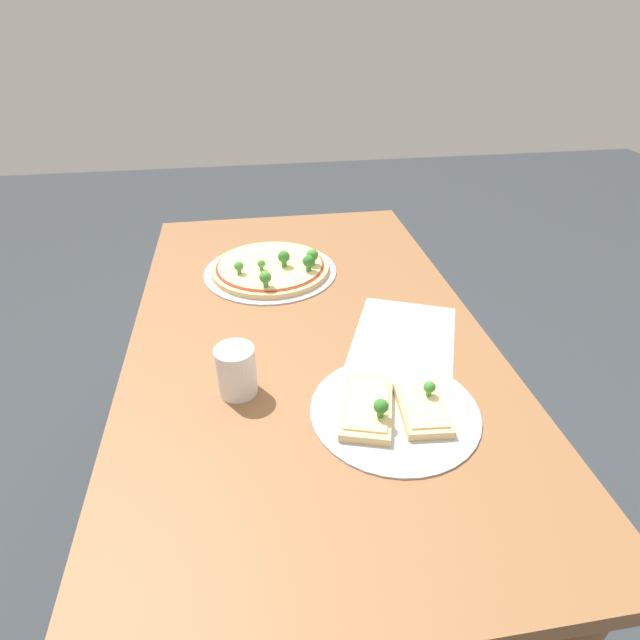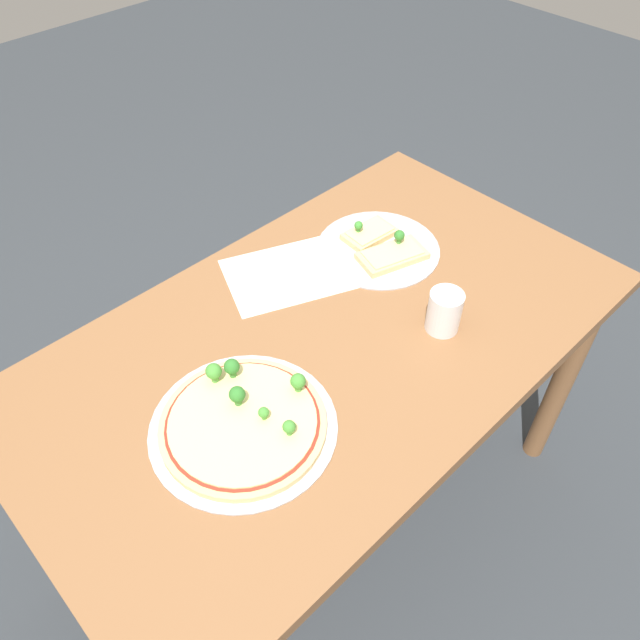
% 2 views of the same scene
% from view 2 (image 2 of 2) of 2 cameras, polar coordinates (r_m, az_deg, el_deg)
% --- Properties ---
extents(ground_plane, '(8.00, 8.00, 0.00)m').
position_cam_2_polar(ground_plane, '(1.96, 0.43, -16.47)').
color(ground_plane, '#33383D').
extents(dining_table, '(1.36, 0.78, 0.75)m').
position_cam_2_polar(dining_table, '(1.42, 0.57, -4.07)').
color(dining_table, brown).
rests_on(dining_table, ground_plane).
extents(pizza_tray_whole, '(0.36, 0.36, 0.07)m').
position_cam_2_polar(pizza_tray_whole, '(1.19, -7.01, -9.23)').
color(pizza_tray_whole, '#B7B7BC').
rests_on(pizza_tray_whole, dining_table).
extents(pizza_tray_slice, '(0.30, 0.30, 0.06)m').
position_cam_2_polar(pizza_tray_slice, '(1.56, 5.57, 6.69)').
color(pizza_tray_slice, '#B7B7BC').
rests_on(pizza_tray_slice, dining_table).
extents(drinking_cup, '(0.07, 0.07, 0.10)m').
position_cam_2_polar(drinking_cup, '(1.35, 11.30, 0.77)').
color(drinking_cup, white).
rests_on(drinking_cup, dining_table).
extents(paper_menu, '(0.34, 0.31, 0.00)m').
position_cam_2_polar(paper_menu, '(1.49, -3.05, 4.21)').
color(paper_menu, white).
rests_on(paper_menu, dining_table).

